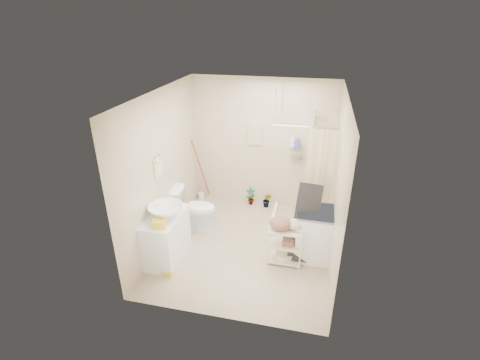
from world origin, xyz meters
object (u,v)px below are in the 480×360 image
object	(u,v)px
vanity	(167,237)
toilet	(194,208)
washing_machine	(315,234)
laundry_rack	(285,242)

from	to	relation	value
vanity	toilet	xyz separation A→B (m)	(0.12, 0.96, 0.01)
washing_machine	laundry_rack	distance (m)	0.52
vanity	toilet	distance (m)	0.97
vanity	washing_machine	size ratio (longest dim) A/B	1.08
vanity	laundry_rack	bearing A→B (deg)	10.51
toilet	laundry_rack	world-z (taller)	toilet
washing_machine	vanity	bearing A→B (deg)	-165.26
vanity	laundry_rack	size ratio (longest dim) A/B	1.24
toilet	washing_machine	size ratio (longest dim) A/B	0.97
laundry_rack	toilet	bearing A→B (deg)	160.80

